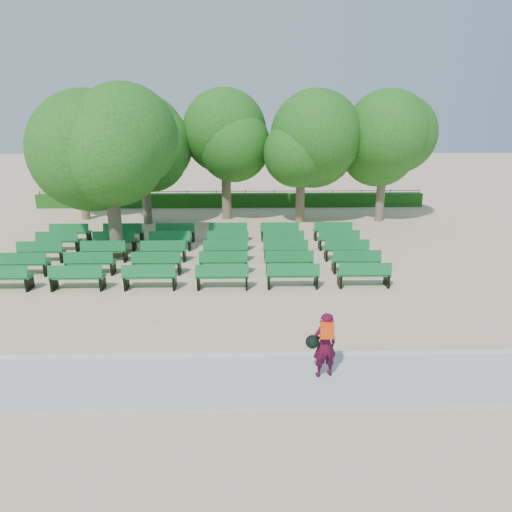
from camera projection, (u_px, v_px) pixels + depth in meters
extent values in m
plane|color=#D1AE8A|center=(220.00, 276.00, 17.70)|extent=(120.00, 120.00, 0.00)
cube|color=#B6B7B2|center=(204.00, 381.00, 10.63)|extent=(30.00, 2.20, 0.06)
cube|color=silver|center=(208.00, 355.00, 11.72)|extent=(30.00, 0.12, 0.10)
cube|color=#1D5A17|center=(231.00, 200.00, 30.95)|extent=(26.00, 0.70, 0.90)
cube|color=#137132|center=(195.00, 250.00, 19.42)|extent=(1.90, 0.56, 0.06)
cube|color=#137132|center=(195.00, 245.00, 19.14)|extent=(1.89, 0.18, 0.44)
cylinder|color=brown|center=(115.00, 220.00, 19.68)|extent=(0.56, 0.56, 3.30)
ellipsoid|color=#25661B|center=(108.00, 147.00, 18.78)|extent=(5.17, 5.17, 4.65)
imported|color=#440921|center=(325.00, 345.00, 10.58)|extent=(0.66, 0.51, 1.60)
cube|color=#FF420D|center=(327.00, 330.00, 10.27)|extent=(0.30, 0.15, 0.37)
sphere|color=black|center=(312.00, 342.00, 10.49)|extent=(0.32, 0.32, 0.32)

